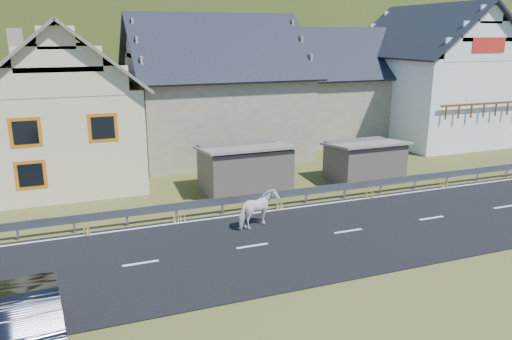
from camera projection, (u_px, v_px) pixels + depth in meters
name	position (u px, v px, depth m)	size (l,w,h in m)	color
ground	(348.00, 232.00, 19.49)	(160.00, 160.00, 0.00)	#313E12
road	(348.00, 232.00, 19.48)	(60.00, 7.00, 0.04)	black
lane_markings	(348.00, 231.00, 19.47)	(60.00, 6.60, 0.01)	silver
guardrail	(307.00, 191.00, 22.66)	(28.10, 0.09, 0.75)	#93969B
shed_left	(244.00, 169.00, 24.37)	(4.30, 3.30, 2.40)	brown
shed_right	(364.00, 162.00, 26.17)	(3.80, 2.90, 2.20)	brown
house_cream	(63.00, 97.00, 25.74)	(7.80, 9.80, 8.30)	beige
house_stone_a	(214.00, 81.00, 31.45)	(10.80, 9.80, 8.90)	#9D9176
house_stone_b	(337.00, 79.00, 36.78)	(9.80, 8.80, 8.10)	#9D9176
house_white	(432.00, 69.00, 35.90)	(8.80, 10.80, 9.70)	white
mountain	(110.00, 109.00, 188.82)	(440.00, 280.00, 260.00)	#27360E
horse	(258.00, 209.00, 19.72)	(1.74, 0.79, 1.47)	white
car	(28.00, 328.00, 11.80)	(1.58, 4.53, 1.49)	black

